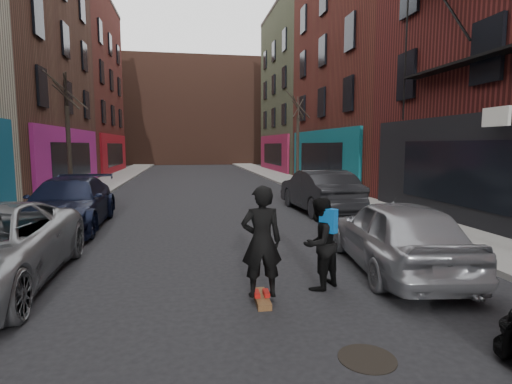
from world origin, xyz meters
name	(u,v)px	position (x,y,z in m)	size (l,w,h in m)	color
sidewalk_left	(116,178)	(-6.25, 30.00, 0.07)	(2.50, 84.00, 0.13)	gray
sidewalk_right	(277,176)	(6.25, 30.00, 0.07)	(2.50, 84.00, 0.13)	gray
buildings_right	(495,29)	(13.50, 16.00, 8.00)	(12.00, 56.00, 16.00)	#4A2B20
building_far	(192,113)	(0.00, 56.00, 7.00)	(40.00, 10.00, 14.00)	#47281E
tree_left_far	(68,127)	(-6.20, 18.00, 3.38)	(2.00, 2.00, 6.50)	black
tree_right_far	(298,130)	(6.20, 24.00, 3.53)	(2.00, 2.00, 6.80)	black
parked_left_end	(69,203)	(-4.58, 11.67, 0.78)	(2.18, 5.36, 1.56)	black
parked_right_far	(396,234)	(3.20, 6.06, 0.76)	(1.78, 4.44, 1.51)	#999BA2
parked_right_end	(319,191)	(4.04, 13.33, 0.81)	(1.72, 4.93, 1.62)	black
skateboard	(261,299)	(0.19, 4.90, 0.05)	(0.22, 0.80, 0.10)	brown
skateboarder	(262,241)	(0.19, 4.90, 1.02)	(0.67, 0.44, 1.83)	black
pedestrian	(320,243)	(1.32, 5.34, 0.83)	(1.01, 0.98, 1.65)	black
manhole	(367,359)	(1.12, 2.93, 0.01)	(0.70, 0.70, 0.01)	black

